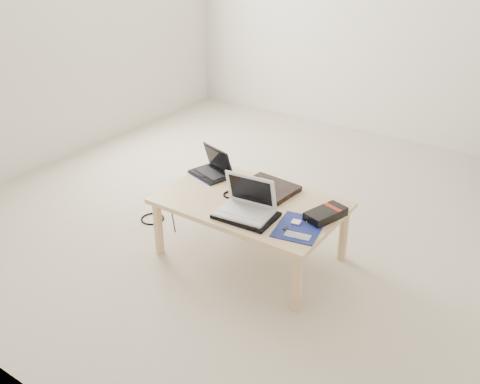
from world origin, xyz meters
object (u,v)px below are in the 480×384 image
Objects in this scene: coffee_table at (250,208)px; netbook at (213,169)px; gpu_box at (326,214)px; white_laptop at (247,205)px.

netbook is (-0.41, 0.17, 0.09)m from coffee_table.
netbook is at bearing 173.55° from gpu_box.
white_laptop reaches higher than coffee_table.
gpu_box is at bearing 29.20° from white_laptop.
netbook reaches higher than coffee_table.
coffee_table is 3.53× the size of netbook.
netbook is at bearing 157.88° from coffee_table.
gpu_box is (0.47, 0.07, 0.08)m from coffee_table.
coffee_table is 3.31× the size of white_laptop.
white_laptop is at bearing -150.80° from gpu_box.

